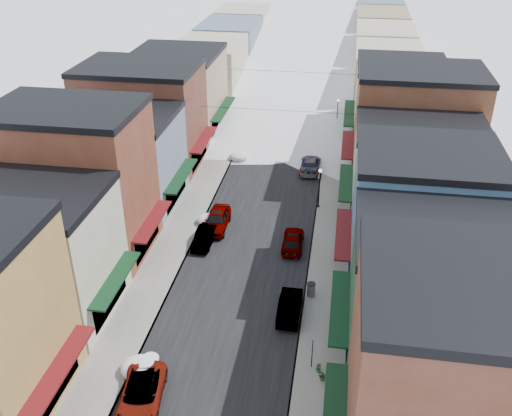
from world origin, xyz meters
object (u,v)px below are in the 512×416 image
(trash_can, at_px, (311,289))
(streetlamp_near, at_px, (320,183))
(car_white_suv, at_px, (141,395))
(car_dark_hatch, at_px, (205,237))
(car_silver_sedan, at_px, (217,220))
(car_green_sedan, at_px, (290,306))

(trash_can, bearing_deg, streetlamp_near, 91.30)
(car_white_suv, bearing_deg, car_dark_hatch, 83.75)
(car_dark_hatch, distance_m, trash_can, 11.20)
(car_silver_sedan, height_order, car_dark_hatch, car_silver_sedan)
(car_white_suv, distance_m, car_dark_hatch, 17.58)
(car_green_sedan, bearing_deg, car_dark_hatch, -45.05)
(car_green_sedan, bearing_deg, trash_can, -121.88)
(car_white_suv, xyz_separation_m, car_dark_hatch, (-0.47, 17.57, -0.05))
(car_silver_sedan, height_order, trash_can, car_silver_sedan)
(car_dark_hatch, xyz_separation_m, streetlamp_near, (9.17, 7.86, 1.96))
(car_green_sedan, distance_m, trash_can, 2.55)
(car_silver_sedan, distance_m, trash_can, 12.53)
(car_dark_hatch, distance_m, car_green_sedan, 11.50)
(car_white_suv, distance_m, streetlamp_near, 26.95)
(car_dark_hatch, height_order, car_green_sedan, car_green_sedan)
(car_dark_hatch, bearing_deg, car_green_sedan, -43.51)
(car_white_suv, distance_m, car_silver_sedan, 20.33)
(car_white_suv, xyz_separation_m, trash_can, (9.01, 11.63, -0.01))
(streetlamp_near, bearing_deg, car_white_suv, -108.88)
(car_green_sedan, height_order, streetlamp_near, streetlamp_near)
(car_green_sedan, height_order, trash_can, car_green_sedan)
(car_white_suv, relative_size, car_green_sedan, 1.17)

